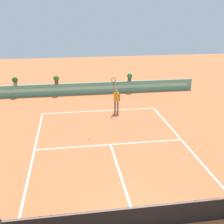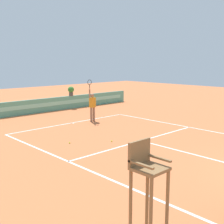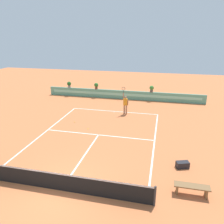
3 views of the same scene
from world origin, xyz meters
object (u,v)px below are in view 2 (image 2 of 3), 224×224
umpire_chair (147,182)px  tennis_ball_near_baseline (70,143)px  tennis_player (92,105)px  tennis_ball_mid_court (112,141)px  potted_plant_right (71,91)px

umpire_chair → tennis_ball_near_baseline: umpire_chair is taller
tennis_ball_near_baseline → umpire_chair: bearing=-113.9°
tennis_player → tennis_ball_near_baseline: bearing=-142.0°
umpire_chair → tennis_ball_mid_court: bearing=51.8°
tennis_player → umpire_chair: bearing=-124.7°
umpire_chair → tennis_player: (6.96, 10.05, -0.29)m
tennis_player → tennis_ball_near_baseline: tennis_player is taller
umpire_chair → tennis_player: tennis_player is taller
tennis_player → tennis_ball_mid_court: (-2.25, -4.08, -1.02)m
tennis_player → tennis_ball_mid_court: size_ratio=38.01×
potted_plant_right → tennis_player: bearing=-112.0°
umpire_chair → tennis_ball_mid_court: umpire_chair is taller
tennis_player → tennis_ball_near_baseline: (-3.82, -2.98, -1.02)m
umpire_chair → potted_plant_right: umpire_chair is taller
umpire_chair → tennis_ball_mid_court: (4.71, 5.98, -1.31)m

